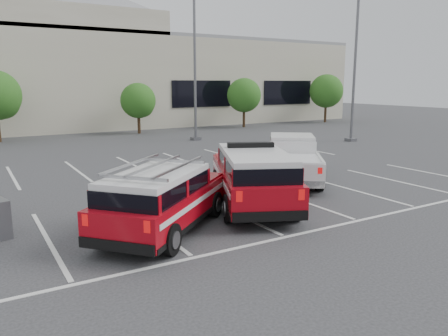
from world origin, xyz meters
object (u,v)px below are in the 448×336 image
(tree_mid_right, at_px, (139,102))
(tree_far_right, at_px, (327,92))
(light_pole_mid, at_px, (195,65))
(ladder_suv, at_px, (163,204))
(tree_right, at_px, (245,96))
(white_pickup, at_px, (292,162))
(convention_building, at_px, (50,75))
(light_pole_right, at_px, (355,65))
(fire_chief_suv, at_px, (253,181))

(tree_mid_right, xyz_separation_m, tree_far_right, (20.00, 0.00, 0.54))
(light_pole_mid, height_order, ladder_suv, light_pole_mid)
(tree_right, distance_m, white_pickup, 22.16)
(convention_building, relative_size, white_pickup, 10.14)
(tree_right, height_order, light_pole_right, light_pole_right)
(light_pole_right, xyz_separation_m, ladder_suv, (-18.57, -10.77, -4.41))
(tree_right, xyz_separation_m, light_pole_right, (0.91, -12.05, 2.41))
(tree_mid_right, bearing_deg, tree_far_right, 0.00)
(tree_right, xyz_separation_m, light_pole_mid, (-8.09, -6.05, 2.41))
(white_pickup, bearing_deg, fire_chief_suv, -109.59)
(tree_right, distance_m, light_pole_mid, 10.38)
(fire_chief_suv, bearing_deg, light_pole_right, 57.90)
(tree_mid_right, distance_m, light_pole_mid, 6.88)
(tree_mid_right, distance_m, tree_far_right, 20.01)
(white_pickup, distance_m, ladder_suv, 7.98)
(ladder_suv, bearing_deg, tree_mid_right, 119.91)
(convention_building, relative_size, fire_chief_suv, 9.82)
(convention_building, height_order, white_pickup, convention_building)
(convention_building, height_order, fire_chief_suv, convention_building)
(light_pole_mid, height_order, white_pickup, light_pole_mid)
(convention_building, bearing_deg, white_pickup, -81.30)
(tree_mid_right, relative_size, white_pickup, 0.67)
(tree_far_right, bearing_deg, fire_chief_suv, -137.73)
(light_pole_mid, bearing_deg, ladder_suv, -119.72)
(convention_building, distance_m, light_pole_mid, 17.27)
(tree_right, distance_m, ladder_suv, 28.92)
(light_pole_mid, bearing_deg, fire_chief_suv, -110.79)
(convention_building, distance_m, fire_chief_suv, 31.99)
(tree_far_right, relative_size, ladder_suv, 0.98)
(light_pole_mid, height_order, fire_chief_suv, light_pole_mid)
(light_pole_right, bearing_deg, ladder_suv, -149.89)
(tree_mid_right, distance_m, light_pole_right, 16.47)
(convention_building, bearing_deg, light_pole_right, -54.11)
(light_pole_mid, bearing_deg, tree_right, 36.77)
(light_pole_mid, distance_m, light_pole_right, 10.82)
(tree_mid_right, relative_size, tree_right, 0.90)
(light_pole_mid, xyz_separation_m, light_pole_right, (9.00, -6.00, 0.00))
(tree_mid_right, bearing_deg, light_pole_mid, -72.48)
(light_pole_right, distance_m, ladder_suv, 21.92)
(tree_far_right, bearing_deg, light_pole_right, -127.04)
(light_pole_right, distance_m, fire_chief_suv, 18.50)
(tree_mid_right, xyz_separation_m, fire_chief_suv, (-4.12, -21.92, -1.67))
(white_pickup, bearing_deg, tree_mid_right, 125.28)
(tree_mid_right, height_order, tree_right, tree_right)
(tree_far_right, distance_m, fire_chief_suv, 32.67)
(convention_building, distance_m, tree_right, 17.96)
(light_pole_mid, xyz_separation_m, fire_chief_suv, (-6.03, -15.88, -4.36))
(fire_chief_suv, bearing_deg, tree_right, 81.80)
(tree_far_right, height_order, fire_chief_suv, tree_far_right)
(convention_building, xyz_separation_m, white_pickup, (4.48, -29.27, -4.00))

